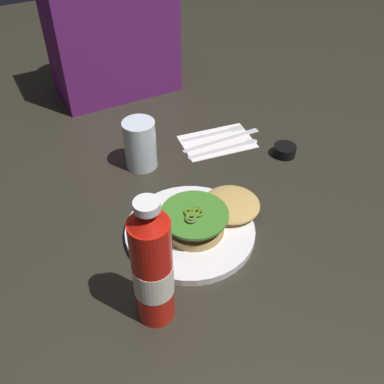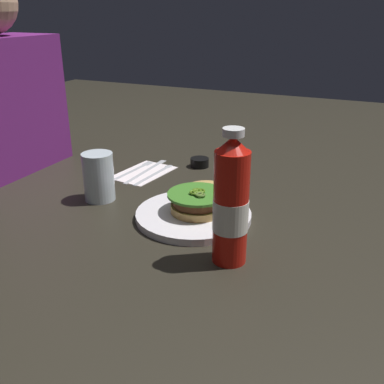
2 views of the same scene
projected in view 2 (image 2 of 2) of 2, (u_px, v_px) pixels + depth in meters
ground_plane at (178, 194)px, 1.17m from camera, size 3.00×3.00×0.00m
dinner_plate at (193, 215)px, 1.03m from camera, size 0.27×0.27×0.02m
burger_sandwich at (201, 197)px, 1.05m from camera, size 0.23×0.15×0.05m
ketchup_bottle at (231, 204)px, 0.82m from camera, size 0.07×0.07×0.26m
water_glass at (99, 177)px, 1.11m from camera, size 0.08×0.08×0.12m
condiment_cup at (200, 162)px, 1.36m from camera, size 0.06×0.06×0.03m
napkin at (144, 172)px, 1.31m from camera, size 0.20×0.14×0.00m
spoon_utensil at (159, 171)px, 1.32m from camera, size 0.20×0.03×0.00m
butter_knife at (148, 169)px, 1.34m from camera, size 0.22×0.02×0.00m
fork_utensil at (137, 167)px, 1.34m from camera, size 0.18×0.03×0.00m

